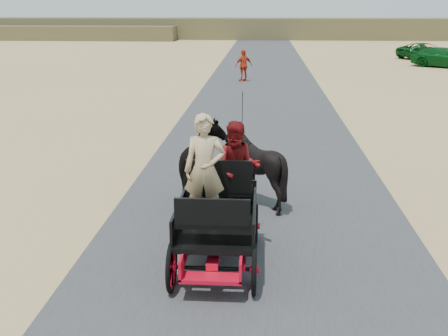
# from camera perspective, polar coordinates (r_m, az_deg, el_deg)

# --- Properties ---
(ground) EXTENTS (140.00, 140.00, 0.00)m
(ground) POSITION_cam_1_polar(r_m,az_deg,el_deg) (8.16, 3.07, -14.28)
(ground) COLOR tan
(road) EXTENTS (6.00, 140.00, 0.01)m
(road) POSITION_cam_1_polar(r_m,az_deg,el_deg) (8.16, 3.07, -14.25)
(road) COLOR #38383A
(road) RESTS_ON ground
(ridge_far) EXTENTS (140.00, 6.00, 2.40)m
(ridge_far) POSITION_cam_1_polar(r_m,az_deg,el_deg) (69.08, 4.03, 13.96)
(ridge_far) COLOR brown
(ridge_far) RESTS_ON ground
(ridge_near) EXTENTS (40.00, 4.00, 1.60)m
(ridge_near) POSITION_cam_1_polar(r_m,az_deg,el_deg) (71.71, -21.37, 12.68)
(ridge_near) COLOR brown
(ridge_near) RESTS_ON ground
(carriage) EXTENTS (1.30, 2.40, 0.72)m
(carriage) POSITION_cam_1_polar(r_m,az_deg,el_deg) (9.27, -0.69, -7.80)
(carriage) COLOR black
(carriage) RESTS_ON ground
(horse_left) EXTENTS (0.91, 2.01, 1.70)m
(horse_left) POSITION_cam_1_polar(r_m,az_deg,el_deg) (11.96, -2.17, 0.33)
(horse_left) COLOR black
(horse_left) RESTS_ON ground
(horse_right) EXTENTS (1.37, 1.54, 1.70)m
(horse_right) POSITION_cam_1_polar(r_m,az_deg,el_deg) (11.90, 3.11, 0.23)
(horse_right) COLOR black
(horse_right) RESTS_ON ground
(driver_man) EXTENTS (0.66, 0.43, 1.80)m
(driver_man) POSITION_cam_1_polar(r_m,az_deg,el_deg) (8.89, -1.98, -0.20)
(driver_man) COLOR tan
(driver_man) RESTS_ON carriage
(passenger_woman) EXTENTS (0.77, 0.60, 1.58)m
(passenger_woman) POSITION_cam_1_polar(r_m,az_deg,el_deg) (9.41, 1.40, 0.04)
(passenger_woman) COLOR #660C0F
(passenger_woman) RESTS_ON carriage
(pedestrian) EXTENTS (1.08, 0.87, 1.73)m
(pedestrian) POSITION_cam_1_polar(r_m,az_deg,el_deg) (31.17, 2.01, 10.37)
(pedestrian) COLOR red
(pedestrian) RESTS_ON ground
(car_c) EXTENTS (4.70, 4.03, 1.29)m
(car_c) POSITION_cam_1_polar(r_m,az_deg,el_deg) (40.80, 21.60, 10.39)
(car_c) COLOR #0C4C19
(car_c) RESTS_ON ground
(car_d) EXTENTS (4.75, 3.55, 1.20)m
(car_d) POSITION_cam_1_polar(r_m,az_deg,el_deg) (46.82, 19.73, 11.15)
(car_d) COLOR #0C4C19
(car_d) RESTS_ON ground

